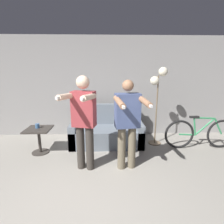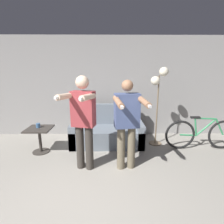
# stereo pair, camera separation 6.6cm
# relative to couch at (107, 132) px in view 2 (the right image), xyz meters

# --- Properties ---
(wall_back) EXTENTS (10.00, 0.05, 2.60)m
(wall_back) POSITION_rel_couch_xyz_m (-0.43, 0.66, 1.02)
(wall_back) COLOR gray
(wall_back) RESTS_ON ground_plane
(couch) EXTENTS (1.68, 0.84, 0.92)m
(couch) POSITION_rel_couch_xyz_m (0.00, 0.00, 0.00)
(couch) COLOR slate
(couch) RESTS_ON ground_plane
(person_left) EXTENTS (0.56, 0.74, 1.66)m
(person_left) POSITION_rel_couch_xyz_m (-0.39, -1.15, 0.67)
(person_left) COLOR #38332D
(person_left) RESTS_ON ground_plane
(person_right) EXTENTS (0.55, 0.72, 1.59)m
(person_right) POSITION_rel_couch_xyz_m (0.36, -1.15, 0.63)
(person_right) COLOR #6B604C
(person_right) RESTS_ON ground_plane
(cat) EXTENTS (0.44, 0.13, 0.16)m
(cat) POSITION_rel_couch_xyz_m (0.48, 0.30, 0.71)
(cat) COLOR silver
(cat) RESTS_ON couch
(floor_lamp) EXTENTS (0.38, 0.30, 1.81)m
(floor_lamp) POSITION_rel_couch_xyz_m (1.18, -0.06, 1.13)
(floor_lamp) COLOR #756047
(floor_lamp) RESTS_ON ground_plane
(side_table) EXTENTS (0.51, 0.51, 0.55)m
(side_table) POSITION_rel_couch_xyz_m (-1.44, -0.48, 0.12)
(side_table) COLOR #38332D
(side_table) RESTS_ON ground_plane
(cup) EXTENTS (0.09, 0.09, 0.09)m
(cup) POSITION_rel_couch_xyz_m (-1.47, -0.44, 0.31)
(cup) COLOR #3D6693
(cup) RESTS_ON side_table
(bicycle) EXTENTS (1.64, 0.07, 0.76)m
(bicycle) POSITION_rel_couch_xyz_m (2.12, -0.35, 0.07)
(bicycle) COLOR black
(bicycle) RESTS_ON ground_plane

